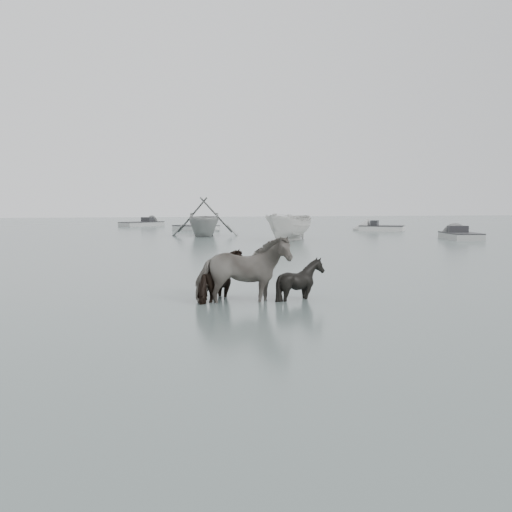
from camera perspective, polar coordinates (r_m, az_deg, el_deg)
name	(u,v)px	position (r m, az deg, el deg)	size (l,w,h in m)	color
ground	(303,304)	(14.00, 4.18, -4.25)	(140.00, 140.00, 0.00)	#52615E
pony_pinto	(243,264)	(13.98, -1.18, -0.68)	(0.93, 2.05, 1.73)	black
pony_dark	(224,267)	(14.52, -2.84, -0.95)	(1.48, 1.26, 1.49)	black
pony_black	(300,273)	(14.56, 3.97, -1.49)	(0.98, 1.10, 1.21)	black
rowboat_trail	(204,215)	(39.75, -4.60, 3.61)	(4.17, 4.83, 2.55)	#9FA29F
boat_small	(290,226)	(35.16, 3.00, 2.70)	(1.61, 4.27, 1.65)	silver
skiff_port	(461,233)	(38.31, 17.76, 1.99)	(4.45, 1.60, 0.75)	gray
skiff_mid	(196,225)	(47.06, -5.37, 2.73)	(4.43, 1.60, 0.75)	#ABAEAB
skiff_star	(382,226)	(47.39, 11.12, 2.67)	(4.35, 1.60, 0.75)	silver
skiff_far	(142,222)	(55.30, -10.14, 3.02)	(5.16, 1.60, 0.75)	#9EA19E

